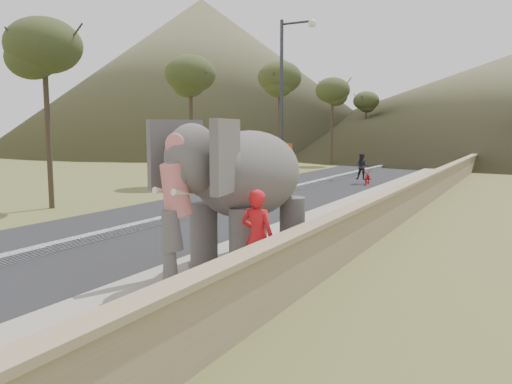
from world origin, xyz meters
TOP-DOWN VIEW (x-y plane):
  - ground at (0.00, 0.00)m, footprint 160.00×160.00m
  - road at (-5.00, 10.00)m, footprint 7.00×120.00m
  - median at (-5.00, 10.00)m, footprint 0.35×120.00m
  - walkway at (0.00, 10.00)m, footprint 3.00×120.00m
  - parapet at (1.65, 10.00)m, footprint 0.30×120.00m
  - lamppost at (-4.69, 13.75)m, footprint 1.76×0.36m
  - signboard at (-4.50, 13.24)m, footprint 0.60×0.08m
  - hill_left at (-38.00, 55.00)m, footprint 60.00×60.00m
  - elephant_and_man at (0.02, 1.85)m, footprint 2.54×4.36m
  - motorcyclist at (-2.63, 19.57)m, footprint 1.13×1.64m
  - trees at (3.66, 28.98)m, footprint 47.09×43.96m

SIDE VIEW (x-z plane):
  - ground at x=0.00m, z-range 0.00..0.00m
  - road at x=-5.00m, z-range 0.00..0.03m
  - walkway at x=0.00m, z-range 0.00..0.15m
  - median at x=-5.00m, z-range 0.00..0.22m
  - parapet at x=1.65m, z-range 0.00..1.10m
  - motorcyclist at x=-2.63m, z-range -0.19..1.55m
  - signboard at x=-4.50m, z-range 0.44..2.84m
  - elephant_and_man at x=0.02m, z-range 0.14..3.15m
  - trees at x=3.66m, z-range -0.26..7.65m
  - lamppost at x=-4.69m, z-range 0.87..8.87m
  - hill_left at x=-38.00m, z-range 0.00..22.00m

